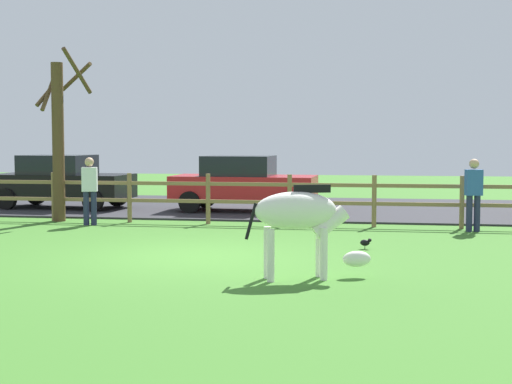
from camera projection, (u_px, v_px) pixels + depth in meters
The scene contains 10 objects.
ground_plane at pixel (195, 256), 13.35m from camera, with size 60.00×60.00×0.00m, color #3D7528.
parking_asphalt at pixel (271, 207), 22.50m from camera, with size 28.00×7.40×0.05m, color #2D2D33.
paddock_fence at pixel (208, 195), 18.37m from camera, with size 20.25×0.11×1.23m.
bare_tree at pixel (59, 135), 18.87m from camera, with size 1.38×1.57×4.30m.
zebra at pixel (301, 217), 11.14m from camera, with size 1.87×0.90×1.41m.
crow_on_grass at pixel (366, 242), 14.22m from camera, with size 0.21×0.10×0.20m.
parked_car_red at pixel (243, 183), 21.11m from camera, with size 4.05×1.97×1.56m.
parked_car_black at pixel (62, 181), 22.07m from camera, with size 4.09×2.07×1.56m.
visitor_left_of_tree at pixel (90, 188), 18.10m from camera, with size 0.41×0.31×1.64m.
visitor_right_of_tree at pixel (474, 192), 16.82m from camera, with size 0.40×0.30×1.64m.
Camera 1 is at (3.25, -12.87, 2.10)m, focal length 52.63 mm.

